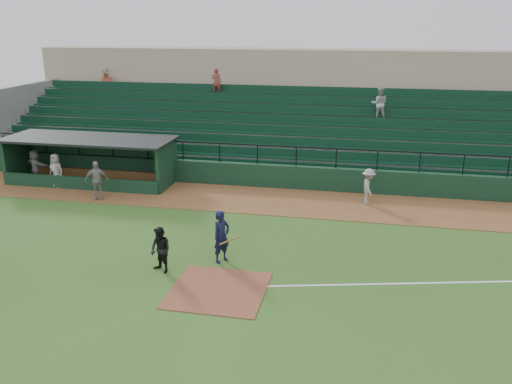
# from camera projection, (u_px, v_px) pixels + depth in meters

# --- Properties ---
(ground) EXTENTS (90.00, 90.00, 0.00)m
(ground) POSITION_uv_depth(u_px,v_px,m) (226.00, 276.00, 17.75)
(ground) COLOR #30581C
(ground) RESTS_ON ground
(warning_track) EXTENTS (40.00, 4.00, 0.03)m
(warning_track) POSITION_uv_depth(u_px,v_px,m) (269.00, 201.00, 25.20)
(warning_track) COLOR brown
(warning_track) RESTS_ON ground
(home_plate_dirt) EXTENTS (3.00, 3.00, 0.03)m
(home_plate_dirt) POSITION_uv_depth(u_px,v_px,m) (218.00, 290.00, 16.82)
(home_plate_dirt) COLOR brown
(home_plate_dirt) RESTS_ON ground
(foul_line) EXTENTS (17.49, 4.44, 0.01)m
(foul_line) POSITION_uv_depth(u_px,v_px,m) (471.00, 282.00, 17.34)
(foul_line) COLOR white
(foul_line) RESTS_ON ground
(stadium_structure) EXTENTS (38.00, 13.08, 6.40)m
(stadium_structure) POSITION_uv_depth(u_px,v_px,m) (294.00, 122.00, 32.38)
(stadium_structure) COLOR black
(stadium_structure) RESTS_ON ground
(dugout) EXTENTS (8.90, 3.20, 2.42)m
(dugout) POSITION_uv_depth(u_px,v_px,m) (95.00, 156.00, 28.12)
(dugout) COLOR black
(dugout) RESTS_ON ground
(batter_at_plate) EXTENTS (1.18, 0.84, 1.92)m
(batter_at_plate) POSITION_uv_depth(u_px,v_px,m) (222.00, 237.00, 18.57)
(batter_at_plate) COLOR black
(batter_at_plate) RESTS_ON ground
(umpire) EXTENTS (0.98, 0.92, 1.61)m
(umpire) POSITION_uv_depth(u_px,v_px,m) (161.00, 250.00, 17.83)
(umpire) COLOR black
(umpire) RESTS_ON ground
(runner) EXTENTS (0.78, 1.17, 1.68)m
(runner) POSITION_uv_depth(u_px,v_px,m) (368.00, 186.00, 24.49)
(runner) COLOR gray
(runner) RESTS_ON warning_track
(dugout_player_a) EXTENTS (1.19, 0.87, 1.87)m
(dugout_player_a) POSITION_uv_depth(u_px,v_px,m) (97.00, 180.00, 25.10)
(dugout_player_a) COLOR gray
(dugout_player_a) RESTS_ON warning_track
(dugout_player_b) EXTENTS (0.97, 0.76, 1.76)m
(dugout_player_b) POSITION_uv_depth(u_px,v_px,m) (56.00, 170.00, 27.00)
(dugout_player_b) COLOR #A29E98
(dugout_player_b) RESTS_ON warning_track
(dugout_player_c) EXTENTS (1.66, 1.08, 1.71)m
(dugout_player_c) POSITION_uv_depth(u_px,v_px,m) (36.00, 165.00, 28.02)
(dugout_player_c) COLOR gray
(dugout_player_c) RESTS_ON warning_track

